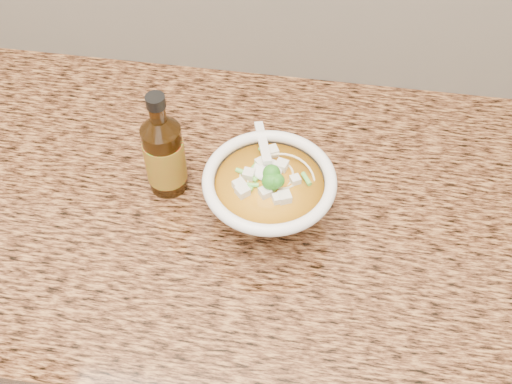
# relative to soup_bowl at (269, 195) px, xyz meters

# --- Properties ---
(cabinet) EXTENTS (4.00, 0.65, 0.86)m
(cabinet) POSITION_rel_soup_bowl_xyz_m (-0.18, 0.02, -0.52)
(cabinet) COLOR #351F0F
(cabinet) RESTS_ON ground
(counter_slab) EXTENTS (4.00, 0.68, 0.04)m
(counter_slab) POSITION_rel_soup_bowl_xyz_m (-0.18, 0.02, -0.07)
(counter_slab) COLOR #A16C3B
(counter_slab) RESTS_ON cabinet
(soup_bowl) EXTENTS (0.20, 0.22, 0.11)m
(soup_bowl) POSITION_rel_soup_bowl_xyz_m (0.00, 0.00, 0.00)
(soup_bowl) COLOR white
(soup_bowl) RESTS_ON counter_slab
(hot_sauce_bottle) EXTENTS (0.08, 0.08, 0.19)m
(hot_sauce_bottle) POSITION_rel_soup_bowl_xyz_m (-0.17, 0.04, 0.03)
(hot_sauce_bottle) COLOR #3D2108
(hot_sauce_bottle) RESTS_ON counter_slab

